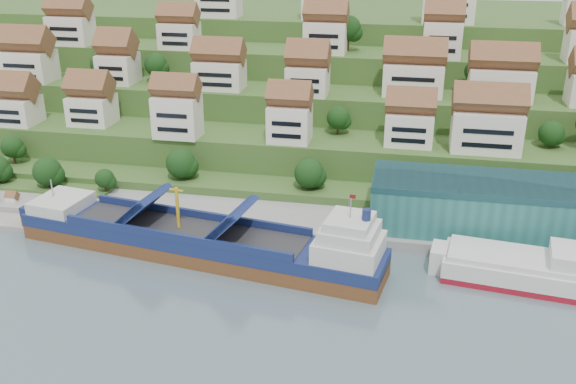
# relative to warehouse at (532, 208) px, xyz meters

# --- Properties ---
(ground) EXTENTS (300.00, 300.00, 0.00)m
(ground) POSITION_rel_warehouse_xyz_m (-52.00, -17.00, -7.20)
(ground) COLOR slate
(ground) RESTS_ON ground
(quay) EXTENTS (180.00, 14.00, 2.20)m
(quay) POSITION_rel_warehouse_xyz_m (-32.00, -2.00, -6.10)
(quay) COLOR gray
(quay) RESTS_ON ground
(hillside) EXTENTS (260.00, 128.00, 31.00)m
(hillside) POSITION_rel_warehouse_xyz_m (-52.00, 86.55, 3.46)
(hillside) COLOR #2D4C1E
(hillside) RESTS_ON ground
(hillside_village) EXTENTS (159.17, 63.35, 28.78)m
(hillside_village) POSITION_rel_warehouse_xyz_m (-44.69, 42.41, 16.63)
(hillside_village) COLOR white
(hillside_village) RESTS_ON ground
(hillside_trees) EXTENTS (143.91, 62.65, 31.34)m
(hillside_trees) POSITION_rel_warehouse_xyz_m (-65.59, 25.48, 8.36)
(hillside_trees) COLOR #183E14
(hillside_trees) RESTS_ON ground
(warehouse) EXTENTS (60.00, 15.00, 10.00)m
(warehouse) POSITION_rel_warehouse_xyz_m (0.00, 0.00, 0.00)
(warehouse) COLOR #276A65
(warehouse) RESTS_ON quay
(flagpole) EXTENTS (1.28, 0.16, 8.00)m
(flagpole) POSITION_rel_warehouse_xyz_m (-33.89, -7.00, -0.32)
(flagpole) COLOR gray
(flagpole) RESTS_ON quay
(cargo_ship) EXTENTS (70.87, 21.45, 15.43)m
(cargo_ship) POSITION_rel_warehouse_xyz_m (-58.84, -17.49, -4.19)
(cargo_ship) COLOR brown
(cargo_ship) RESTS_ON ground
(second_ship) EXTENTS (28.70, 13.73, 8.01)m
(second_ship) POSITION_rel_warehouse_xyz_m (-1.91, -15.72, -4.78)
(second_ship) COLOR maroon
(second_ship) RESTS_ON ground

